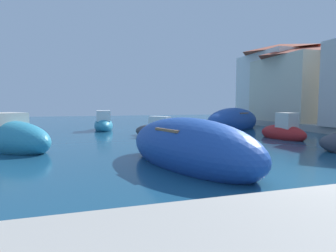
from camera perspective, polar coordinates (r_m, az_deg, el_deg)
ground at (r=8.07m, az=24.20°, el=-10.08°), size 80.00×80.00×0.00m
moored_boat_0 at (r=16.74m, az=-2.36°, el=-0.96°), size 2.87×3.10×1.45m
moored_boat_1 at (r=13.56m, az=-30.24°, el=-2.20°), size 4.65×4.82×1.98m
moored_boat_3 at (r=21.12m, az=-13.41°, el=0.42°), size 1.52×3.48×1.77m
moored_boat_5 at (r=21.86m, az=13.54°, el=0.91°), size 6.70×5.27×2.16m
moored_boat_6 at (r=8.86m, az=4.29°, el=-4.70°), size 3.88×6.42×2.01m
moored_boat_7 at (r=16.79m, az=23.08°, el=-1.12°), size 1.59×3.18×1.73m
waterfront_building_annex at (r=26.85m, az=26.06°, el=8.13°), size 6.23×7.07×6.53m
waterfront_building_far at (r=29.03m, az=22.21°, el=8.69°), size 5.79×7.05×7.27m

